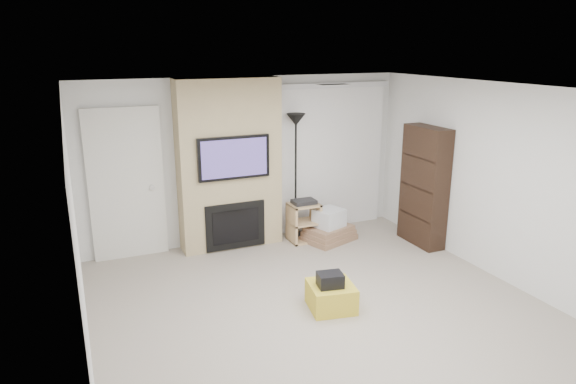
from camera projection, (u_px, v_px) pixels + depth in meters
name	position (u px, v px, depth m)	size (l,w,h in m)	color
floor	(331.00, 318.00, 5.73)	(5.00, 5.50, 0.00)	#A4988A
ceiling	(337.00, 91.00, 5.04)	(5.00, 5.50, 0.00)	white
wall_back	(248.00, 160.00, 7.81)	(5.00, 2.50, 0.00)	silver
wall_front	(560.00, 348.00, 2.96)	(5.00, 2.50, 0.00)	silver
wall_left	(78.00, 248.00, 4.43)	(5.50, 2.50, 0.00)	silver
wall_right	(512.00, 187.00, 6.34)	(5.50, 2.50, 0.00)	silver
hvac_vent	(334.00, 85.00, 5.90)	(0.35, 0.18, 0.01)	silver
ottoman	(331.00, 296.00, 5.90)	(0.50, 0.50, 0.30)	gold
black_bag	(330.00, 280.00, 5.80)	(0.28, 0.22, 0.16)	black
fireplace_wall	(230.00, 166.00, 7.49)	(1.50, 0.47, 2.50)	tan
entry_door	(126.00, 185.00, 7.14)	(1.02, 0.11, 2.14)	silver
vertical_blinds	(330.00, 152.00, 8.29)	(1.98, 0.10, 2.37)	silver
floor_lamp	(296.00, 141.00, 7.78)	(0.29, 0.29, 1.95)	black
av_stand	(304.00, 219.00, 7.91)	(0.45, 0.38, 0.66)	tan
box_stack	(329.00, 229.00, 7.96)	(0.90, 0.79, 0.50)	#956E53
bookshelf	(424.00, 186.00, 7.67)	(0.30, 0.80, 1.80)	black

